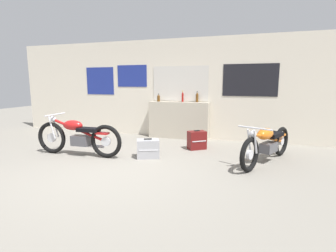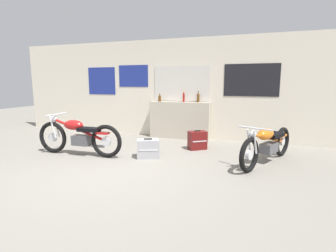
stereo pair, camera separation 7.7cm
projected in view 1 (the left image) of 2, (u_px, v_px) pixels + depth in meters
ground_plane at (103, 172)px, 4.69m from camera, size 24.00×24.00×0.00m
wall_back at (165, 89)px, 7.62m from camera, size 10.00×0.07×2.80m
sill_counter at (179, 120)px, 7.46m from camera, size 1.73×0.28×1.04m
bottle_leftmost at (159, 98)px, 7.50m from camera, size 0.08×0.08×0.22m
bottle_left_center at (183, 97)px, 7.32m from camera, size 0.06×0.06×0.32m
bottle_center at (197, 97)px, 7.24m from camera, size 0.07×0.07×0.30m
motorcycle_red at (78, 136)px, 5.70m from camera, size 2.08×0.64×0.90m
motorcycle_orange at (267, 143)px, 5.18m from camera, size 1.04×1.95×0.80m
hard_case_silver at (148, 149)px, 5.56m from camera, size 0.55×0.46×0.42m
hard_case_darkred at (197, 140)px, 6.28m from camera, size 0.48×0.45×0.46m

